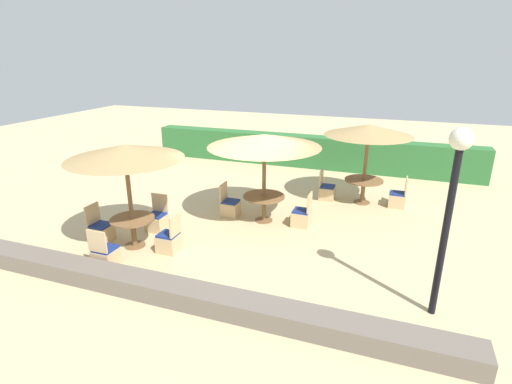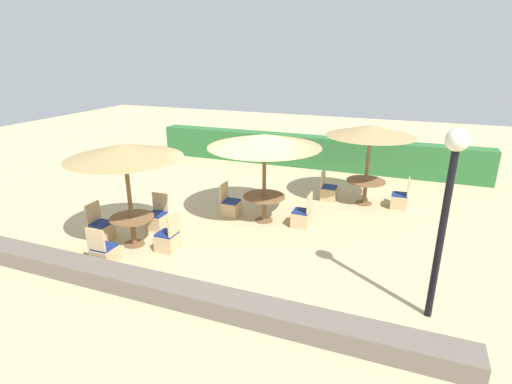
{
  "view_description": "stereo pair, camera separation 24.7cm",
  "coord_description": "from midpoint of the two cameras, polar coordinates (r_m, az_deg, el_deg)",
  "views": [
    {
      "loc": [
        3.37,
        -8.71,
        4.4
      ],
      "look_at": [
        0.0,
        0.6,
        0.9
      ],
      "focal_mm": 28.0,
      "sensor_mm": 36.0,
      "label": 1
    },
    {
      "loc": [
        3.6,
        -8.62,
        4.4
      ],
      "look_at": [
        0.0,
        0.6,
        0.9
      ],
      "focal_mm": 28.0,
      "sensor_mm": 36.0,
      "label": 2
    }
  ],
  "objects": [
    {
      "name": "round_table_back_right",
      "position": [
        12.47,
        15.92,
        0.97
      ],
      "size": [
        1.14,
        1.14,
        0.75
      ],
      "color": "brown",
      "rests_on": "ground_plane"
    },
    {
      "name": "parasol_center",
      "position": [
        10.3,
        1.92,
        7.31
      ],
      "size": [
        2.96,
        2.96,
        2.4
      ],
      "color": "brown",
      "rests_on": "ground_plane"
    },
    {
      "name": "patio_chair_center_east",
      "position": [
        10.64,
        7.22,
        -3.57
      ],
      "size": [
        0.46,
        0.46,
        0.93
      ],
      "rotation": [
        0.0,
        0.0,
        1.57
      ],
      "color": "tan",
      "rests_on": "ground_plane"
    },
    {
      "name": "round_table_center",
      "position": [
        10.77,
        1.82,
        -1.27
      ],
      "size": [
        1.12,
        1.12,
        0.73
      ],
      "color": "brown",
      "rests_on": "ground_plane"
    },
    {
      "name": "lamp_post",
      "position": [
        7.01,
        26.77,
        0.34
      ],
      "size": [
        0.36,
        0.36,
        3.32
      ],
      "color": "black",
      "rests_on": "ground_plane"
    },
    {
      "name": "round_table_front_left",
      "position": [
        9.86,
        -16.56,
        -4.31
      ],
      "size": [
        1.03,
        1.03,
        0.72
      ],
      "color": "brown",
      "rests_on": "ground_plane"
    },
    {
      "name": "patio_chair_front_left_south",
      "position": [
        9.28,
        -20.12,
        -8.31
      ],
      "size": [
        0.46,
        0.46,
        0.93
      ],
      "color": "tan",
      "rests_on": "ground_plane"
    },
    {
      "name": "parasol_front_left",
      "position": [
        9.32,
        -17.58,
        5.54
      ],
      "size": [
        2.6,
        2.6,
        2.47
      ],
      "color": "brown",
      "rests_on": "ground_plane"
    },
    {
      "name": "patio_chair_front_left_north",
      "position": [
        10.69,
        -13.28,
        -3.85
      ],
      "size": [
        0.46,
        0.46,
        0.93
      ],
      "rotation": [
        0.0,
        0.0,
        3.14
      ],
      "color": "tan",
      "rests_on": "ground_plane"
    },
    {
      "name": "stone_border",
      "position": [
        7.7,
        -9.83,
        -14.1
      ],
      "size": [
        10.0,
        0.56,
        0.36
      ],
      "primitive_type": "cube",
      "color": "#6B6056",
      "rests_on": "ground_plane"
    },
    {
      "name": "patio_chair_center_west",
      "position": [
        11.27,
        -3.02,
        -2.08
      ],
      "size": [
        0.46,
        0.46,
        0.93
      ],
      "rotation": [
        0.0,
        0.0,
        -1.57
      ],
      "color": "tan",
      "rests_on": "ground_plane"
    },
    {
      "name": "patio_chair_back_right_west",
      "position": [
        12.65,
        10.86,
        0.02
      ],
      "size": [
        0.46,
        0.46,
        0.93
      ],
      "rotation": [
        0.0,
        0.0,
        -1.57
      ],
      "color": "tan",
      "rests_on": "ground_plane"
    },
    {
      "name": "patio_chair_front_left_east",
      "position": [
        9.52,
        -11.73,
        -6.73
      ],
      "size": [
        0.46,
        0.46,
        0.93
      ],
      "rotation": [
        0.0,
        0.0,
        1.57
      ],
      "color": "tan",
      "rests_on": "ground_plane"
    },
    {
      "name": "hedge_row",
      "position": [
        16.15,
        8.3,
        5.73
      ],
      "size": [
        13.0,
        0.7,
        1.24
      ],
      "primitive_type": "cube",
      "color": "#2D6B33",
      "rests_on": "ground_plane"
    },
    {
      "name": "ground_plane",
      "position": [
        10.32,
        -0.53,
        -5.76
      ],
      "size": [
        40.0,
        40.0,
        0.0
      ],
      "primitive_type": "plane",
      "color": "#C6B284"
    },
    {
      "name": "parasol_back_right",
      "position": [
        12.07,
        16.64,
        8.37
      ],
      "size": [
        2.55,
        2.55,
        2.41
      ],
      "color": "brown",
      "rests_on": "ground_plane"
    },
    {
      "name": "patio_chair_front_left_west",
      "position": [
        10.51,
        -20.59,
        -5.04
      ],
      "size": [
        0.46,
        0.46,
        0.93
      ],
      "rotation": [
        0.0,
        0.0,
        -1.57
      ],
      "color": "tan",
      "rests_on": "ground_plane"
    },
    {
      "name": "patio_chair_back_right_east",
      "position": [
        12.55,
        20.39,
        -1.04
      ],
      "size": [
        0.46,
        0.46,
        0.93
      ],
      "rotation": [
        0.0,
        0.0,
        1.57
      ],
      "color": "tan",
      "rests_on": "ground_plane"
    }
  ]
}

